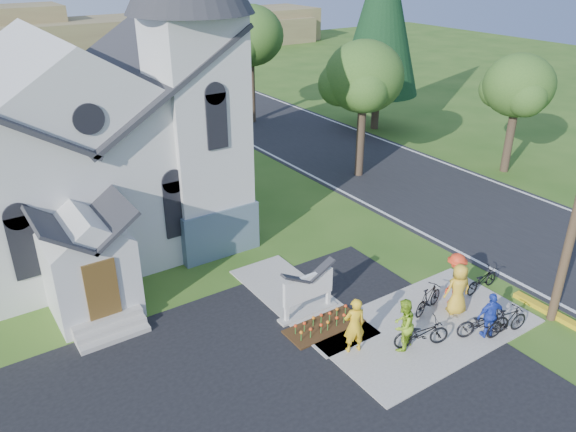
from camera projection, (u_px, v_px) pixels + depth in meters
ground at (402, 353)px, 16.96m from camera, size 120.00×120.00×0.00m
road at (345, 154)px, 33.21m from camera, size 8.00×90.00×0.02m
sidewalk at (425, 327)px, 18.08m from camera, size 7.00×4.00×0.05m
church at (76, 117)px, 21.27m from camera, size 12.35×12.00×13.00m
church_sign at (308, 288)px, 18.31m from camera, size 2.20×0.40×1.70m
flower_bed at (324, 327)px, 18.06m from camera, size 2.60×1.10×0.07m
tree_road_near at (364, 77)px, 27.96m from camera, size 4.00×4.00×7.05m
tree_road_mid at (250, 36)px, 36.94m from camera, size 4.40×4.40×7.80m
tree_road_far at (519, 86)px, 28.74m from camera, size 3.60×3.60×6.30m
conifer at (382, 13)px, 34.77m from camera, size 5.20×5.20×12.40m
distant_hills at (52, 39)px, 59.85m from camera, size 61.00×10.00×5.60m
cyclist_0 at (354, 325)px, 16.60m from camera, size 0.77×0.62×1.84m
bike_0 at (421, 333)px, 16.98m from camera, size 1.87×1.22×0.93m
cyclist_1 at (403, 325)px, 16.71m from camera, size 0.99×0.88×1.71m
bike_1 at (428, 299)px, 18.62m from camera, size 1.64×0.82×0.95m
cyclist_2 at (491, 315)px, 17.28m from camera, size 0.99×0.64×1.56m
bike_2 at (483, 323)px, 17.46m from camera, size 1.88×1.23×0.93m
cyclist_3 at (455, 278)px, 18.92m from camera, size 1.36×1.04×1.86m
bike_3 at (507, 321)px, 17.49m from camera, size 1.65×0.70×0.96m
cyclist_4 at (458, 289)px, 18.37m from camera, size 1.01×0.81×1.80m
bike_4 at (482, 280)px, 19.78m from camera, size 1.65×0.66×0.85m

